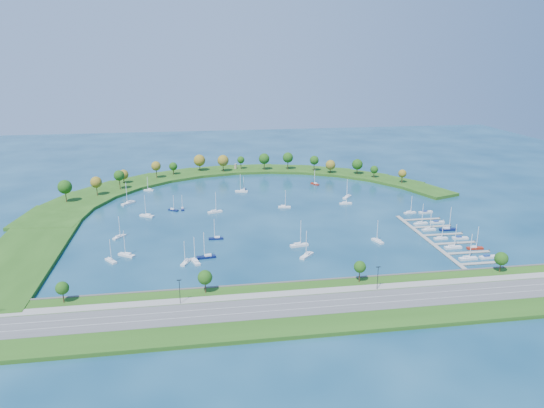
{
  "coord_description": "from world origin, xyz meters",
  "views": [
    {
      "loc": [
        -42.37,
        -296.17,
        95.4
      ],
      "look_at": [
        5.0,
        5.0,
        4.0
      ],
      "focal_mm": 33.5,
      "sensor_mm": 36.0,
      "label": 1
    }
  ],
  "objects": [
    {
      "name": "ground",
      "position": [
        0.0,
        0.0,
        0.0
      ],
      "size": [
        700.0,
        700.0,
        0.0
      ],
      "primitive_type": "plane",
      "color": "#082D48",
      "rests_on": "ground"
    },
    {
      "name": "docked_boat_8",
      "position": [
        85.52,
        -35.83,
        0.92
      ],
      "size": [
        8.7,
        3.75,
        12.39
      ],
      "rotation": [
        0.0,
        0.0,
        0.17
      ],
      "color": "silver",
      "rests_on": "ground"
    },
    {
      "name": "moored_boat_9",
      "position": [
        13.54,
        8.75,
        0.9
      ],
      "size": [
        8.14,
        3.32,
        11.62
      ],
      "rotation": [
        0.0,
        0.0,
        -0.14
      ],
      "color": "silver",
      "rests_on": "ground"
    },
    {
      "name": "moored_boat_21",
      "position": [
        -56.5,
        13.31,
        0.86
      ],
      "size": [
        6.67,
        5.72,
        10.15
      ],
      "rotation": [
        0.0,
        0.0,
        5.63
      ],
      "color": "#0A133F",
      "rests_on": "ground"
    },
    {
      "name": "docked_boat_6",
      "position": [
        85.53,
        -46.27,
        0.89
      ],
      "size": [
        8.05,
        3.01,
        11.56
      ],
      "rotation": [
        0.0,
        0.0,
        0.1
      ],
      "color": "silver",
      "rests_on": "ground"
    },
    {
      "name": "moored_boat_6",
      "position": [
        46.94,
        63.45,
        0.88
      ],
      "size": [
        5.65,
        7.67,
        11.21
      ],
      "rotation": [
        0.0,
        0.0,
        2.09
      ],
      "color": "maroon",
      "rests_on": "ground"
    },
    {
      "name": "moored_boat_5",
      "position": [
        -7.6,
        55.23,
        0.86
      ],
      "size": [
        4.05,
        7.19,
        10.19
      ],
      "rotation": [
        0.0,
        0.0,
        4.39
      ],
      "color": "#0A133F",
      "rests_on": "ground"
    },
    {
      "name": "docked_boat_7",
      "position": [
        96.0,
        -47.84,
        0.96
      ],
      "size": [
        9.41,
        3.03,
        13.66
      ],
      "rotation": [
        0.0,
        0.0,
        -0.05
      ],
      "color": "#0A133F",
      "rests_on": "ground"
    },
    {
      "name": "breakwater_trees",
      "position": [
        -16.0,
        88.53,
        10.7
      ],
      "size": [
        243.02,
        87.03,
        14.73
      ],
      "color": "#382314",
      "rests_on": "breakwater"
    },
    {
      "name": "docked_boat_3",
      "position": [
        96.02,
        -76.22,
        0.91
      ],
      "size": [
        8.33,
        3.0,
        12.0
      ],
      "rotation": [
        0.0,
        0.0,
        -0.09
      ],
      "color": "maroon",
      "rests_on": "ground"
    },
    {
      "name": "docked_boat_9",
      "position": [
        95.98,
        -35.05,
        0.63
      ],
      "size": [
        8.44,
        2.53,
        1.71
      ],
      "rotation": [
        0.0,
        0.0,
        0.02
      ],
      "color": "silver",
      "rests_on": "ground"
    },
    {
      "name": "moored_boat_0",
      "position": [
        -83.63,
        -31.69,
        0.9
      ],
      "size": [
        6.77,
        7.73,
        11.86
      ],
      "rotation": [
        0.0,
        0.0,
        0.9
      ],
      "color": "silver",
      "rests_on": "ground"
    },
    {
      "name": "docked_boat_11",
      "position": [
        97.87,
        -15.83,
        0.66
      ],
      "size": [
        9.07,
        3.73,
        1.8
      ],
      "rotation": [
        0.0,
        0.0,
        0.15
      ],
      "color": "silver",
      "rests_on": "ground"
    },
    {
      "name": "moored_boat_4",
      "position": [
        -76.7,
        -58.53,
        0.94
      ],
      "size": [
        8.71,
        7.08,
        13.03
      ],
      "rotation": [
        0.0,
        0.0,
        2.54
      ],
      "color": "silver",
      "rests_on": "ground"
    },
    {
      "name": "moored_boat_1",
      "position": [
        -9.71,
        50.62,
        0.94
      ],
      "size": [
        9.27,
        4.68,
        13.12
      ],
      "rotation": [
        0.0,
        0.0,
        2.89
      ],
      "color": "silver",
      "rests_on": "ground"
    },
    {
      "name": "moored_boat_2",
      "position": [
        9.95,
        -72.73,
        0.96
      ],
      "size": [
        8.22,
        8.61,
        13.68
      ],
      "rotation": [
        0.0,
        0.0,
        3.97
      ],
      "color": "silver",
      "rests_on": "ground"
    },
    {
      "name": "moored_boat_13",
      "position": [
        -30.88,
        4.91,
        0.94
      ],
      "size": [
        9.36,
        5.25,
        13.26
      ],
      "rotation": [
        0.0,
        0.0,
        0.32
      ],
      "color": "silver",
      "rests_on": "ground"
    },
    {
      "name": "docked_boat_2",
      "position": [
        85.51,
        -73.62,
        0.93
      ],
      "size": [
        8.81,
        2.47,
        12.95
      ],
      "rotation": [
        0.0,
        0.0,
        0.0
      ],
      "color": "silver",
      "rests_on": "ground"
    },
    {
      "name": "breakwater",
      "position": [
        -46.33,
        48.72,
        0.99
      ],
      "size": [
        286.74,
        247.64,
        2.0
      ],
      "color": "#224B14",
      "rests_on": "ground"
    },
    {
      "name": "dock_system",
      "position": [
        85.3,
        -61.0,
        0.35
      ],
      "size": [
        24.28,
        82.0,
        1.6
      ],
      "color": "gray",
      "rests_on": "ground"
    },
    {
      "name": "moored_boat_15",
      "position": [
        -32.52,
        -41.83,
        0.89
      ],
      "size": [
        7.8,
        2.51,
        11.34
      ],
      "rotation": [
        0.0,
        0.0,
        3.1
      ],
      "color": "#0A133F",
      "rests_on": "ground"
    },
    {
      "name": "docked_boat_10",
      "position": [
        87.93,
        -15.19,
        0.88
      ],
      "size": [
        7.8,
        3.22,
        11.13
      ],
      "rotation": [
        0.0,
        0.0,
        0.15
      ],
      "color": "silver",
      "rests_on": "ground"
    },
    {
      "name": "moored_boat_14",
      "position": [
        50.97,
        -59.14,
        0.9
      ],
      "size": [
        4.63,
        8.35,
        11.83
      ],
      "rotation": [
        0.0,
        0.0,
        1.89
      ],
      "color": "silver",
      "rests_on": "ground"
    },
    {
      "name": "moored_boat_18",
      "position": [
        -38.44,
        -66.88,
        0.95
      ],
      "size": [
        9.37,
        3.61,
        13.42
      ],
      "rotation": [
        0.0,
        0.0,
        3.26
      ],
      "color": "#0A133F",
      "rests_on": "ground"
    },
    {
      "name": "moored_boat_17",
      "position": [
        -48.25,
        -71.94,
        0.89
      ],
      "size": [
        5.03,
        8.03,
        11.46
      ],
      "rotation": [
        0.0,
        0.0,
        4.31
      ],
      "color": "silver",
      "rests_on": "ground"
    },
    {
      "name": "moored_boat_7",
      "position": [
        54.57,
        10.29,
        0.91
      ],
      "size": [
        8.3,
        2.67,
        12.06
      ],
      "rotation": [
        0.0,
        0.0,
        6.33
      ],
      "color": "silver",
      "rests_on": "ground"
    },
    {
      "name": "moored_boat_19",
      "position": [
        -43.7,
        -71.93,
        0.93
      ],
      "size": [
        4.94,
        8.97,
        12.7
      ],
      "rotation": [
        0.0,
        0.0,
        1.88
      ],
      "color": "silver",
      "rests_on": "ground"
    },
    {
      "name": "moored_boat_16",
      "position": [
        -85.88,
        32.59,
        0.99
      ],
      "size": [
        8.86,
        9.17,
        14.65
      ],
      "rotation": [
        0.0,
        0.0,
        3.96
      ],
      "color": "silver",
      "rests_on": "ground"
    },
    {
      "name": "moored_boat_8",
      "position": [
        -75.2,
        64.63,
        0.86
      ],
      "size": [
        7.28,
        3.84,
        10.3
      ],
      "rotation": [
        0.0,
        0.0,
        2.86
      ],
      "color": "silver",
      "rests_on": "ground"
    },
    {
      "name": "docked_boat_0",
      "position": [
        85.51,
        -88.26,
        0.94
      ],
      "size": [
        8.92,
        2.73,
        13.01
      ],
      "rotation": [
        0.0,
        0.0,
        0.03
      ],
      "color": "silver",
      "rests_on": "ground"
    },
    {
      "name": "moored_boat_12",
      "position": [
        8.98,
        -58.67,
        0.97
      ],
      "size": [
        9.79,
        4.33,
        13.91
      ],
      "rotation": [
        0.0,
        0.0,
        0.18
      ],
      "color": "silver",
      "rests_on": "ground"
    },
    {
      "name": "docked_boat_4",
      "position": [
        85.53,
        -60.38,
        0.88
      ],
      "size": [
        7.55,
        2.45,
        10.95
      ],
      "rotation": [
        0.0,
        0.0,
        0.05
      ],
      "color": "silver",
      "rests_on": "ground"
    },
    {
      "name": "moored_boat_11",
      "position": [
        -71.75,
        3.21,
        0.95
      ],
      "size": [
        9.16,
        7.0,
        13.49
      ],
      "rotation": [
        0.0,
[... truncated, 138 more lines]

